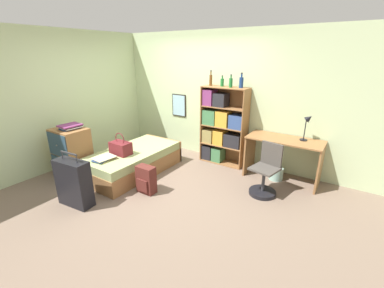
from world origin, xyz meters
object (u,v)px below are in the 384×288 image
object	(u,v)px
suitcase	(74,183)
desk_chair	(265,178)
desk_lamp	(308,123)
waste_bin	(276,173)
bottle_blue	(241,82)
bookcase	(221,127)
book_stack_on_bed	(104,158)
bottle_brown	(222,82)
handbag	(121,148)
bottle_green	(211,80)
dresser	(72,153)
magazine_pile_on_dresser	(70,126)
bottle_clear	(231,82)
bed	(134,161)
desk	(283,151)
backpack	(146,180)

from	to	relation	value
suitcase	desk_chair	xyz separation A→B (m)	(2.26, 1.87, -0.08)
desk_lamp	waste_bin	size ratio (longest dim) A/B	1.89
desk_chair	bottle_blue	bearing A→B (deg)	136.88
suitcase	bookcase	world-z (taller)	bookcase
book_stack_on_bed	waste_bin	world-z (taller)	book_stack_on_bed
bottle_brown	desk_lamp	size ratio (longest dim) A/B	0.44
handbag	bottle_green	bearing A→B (deg)	60.30
dresser	magazine_pile_on_dresser	bearing A→B (deg)	63.31
handbag	bookcase	bearing A→B (deg)	53.64
handbag	waste_bin	bearing A→B (deg)	30.95
book_stack_on_bed	bottle_clear	distance (m)	2.65
bottle_blue	desk_lamp	bearing A→B (deg)	-1.41
bed	book_stack_on_bed	bearing A→B (deg)	-96.62
suitcase	desk	xyz separation A→B (m)	(2.34, 2.54, 0.18)
desk	bottle_blue	bearing A→B (deg)	172.32
bookcase	bottle_brown	bearing A→B (deg)	128.63
magazine_pile_on_dresser	waste_bin	world-z (taller)	magazine_pile_on_dresser
bottle_clear	bottle_brown	bearing A→B (deg)	163.47
handbag	dresser	xyz separation A→B (m)	(-0.79, -0.46, -0.11)
bed	waste_bin	size ratio (longest dim) A/B	7.41
suitcase	waste_bin	xyz separation A→B (m)	(2.27, 2.48, -0.24)
bookcase	book_stack_on_bed	bearing A→B (deg)	-122.11
waste_bin	bottle_green	bearing A→B (deg)	173.74
bookcase	bottle_blue	world-z (taller)	bottle_blue
bottle_green	bottle_clear	size ratio (longest dim) A/B	1.24
bottle_blue	waste_bin	distance (m)	1.78
dresser	bottle_brown	xyz separation A→B (m)	(1.94, 2.10, 1.19)
suitcase	bottle_clear	distance (m)	3.16
bottle_clear	desk_chair	xyz separation A→B (m)	(1.03, -0.74, -1.37)
bed	handbag	size ratio (longest dim) A/B	4.55
bookcase	bottle_brown	xyz separation A→B (m)	(-0.03, 0.03, 0.88)
bottle_clear	desk	world-z (taller)	bottle_clear
book_stack_on_bed	desk	xyz separation A→B (m)	(2.51, 1.84, 0.07)
backpack	bottle_green	bearing A→B (deg)	85.33
book_stack_on_bed	dresser	xyz separation A→B (m)	(-0.75, -0.12, -0.02)
bed	bottle_green	xyz separation A→B (m)	(0.88, 1.34, 1.45)
desk_chair	backpack	world-z (taller)	desk_chair
magazine_pile_on_dresser	bookcase	distance (m)	2.82
bookcase	desk_chair	world-z (taller)	bookcase
dresser	bed	bearing A→B (deg)	41.68
magazine_pile_on_dresser	bookcase	bearing A→B (deg)	46.09
suitcase	bottle_blue	world-z (taller)	bottle_blue
desk_chair	bottle_brown	bearing A→B (deg)	147.17
bed	bottle_blue	distance (m)	2.49
bottle_green	desk_chair	distance (m)	2.17
dresser	desk_lamp	bearing A→B (deg)	29.93
bottle_clear	waste_bin	bearing A→B (deg)	-7.07
waste_bin	bookcase	bearing A→B (deg)	172.64
book_stack_on_bed	magazine_pile_on_dresser	size ratio (longest dim) A/B	1.10
bookcase	waste_bin	world-z (taller)	bookcase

